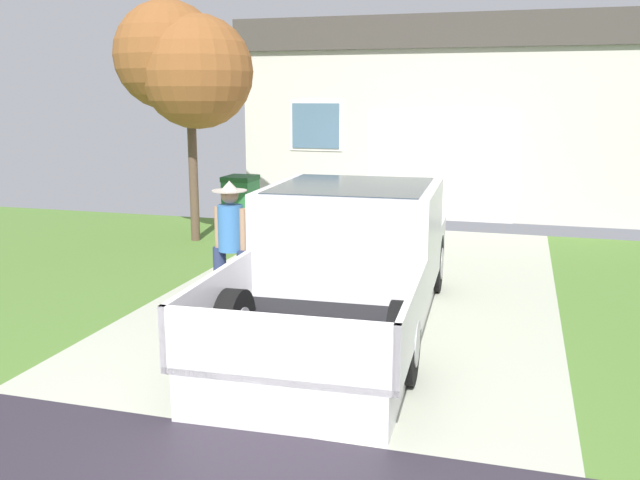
{
  "coord_description": "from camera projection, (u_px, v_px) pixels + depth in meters",
  "views": [
    {
      "loc": [
        2.02,
        -4.83,
        2.7
      ],
      "look_at": [
        -0.31,
        3.14,
        0.94
      ],
      "focal_mm": 38.59,
      "sensor_mm": 36.0,
      "label": 1
    }
  ],
  "objects": [
    {
      "name": "pickup_truck",
      "position": [
        350.0,
        261.0,
        8.27
      ],
      "size": [
        2.31,
        5.2,
        1.64
      ],
      "rotation": [
        0.0,
        0.0,
        0.04
      ],
      "color": "white",
      "rests_on": "ground"
    },
    {
      "name": "person_with_hat",
      "position": [
        231.0,
        240.0,
        8.63
      ],
      "size": [
        0.52,
        0.44,
        1.66
      ],
      "rotation": [
        0.0,
        0.0,
        -0.16
      ],
      "color": "navy",
      "rests_on": "ground"
    },
    {
      "name": "handbag",
      "position": [
        229.0,
        303.0,
        8.61
      ],
      "size": [
        0.33,
        0.17,
        0.44
      ],
      "color": "beige",
      "rests_on": "ground"
    },
    {
      "name": "house_with_garage",
      "position": [
        479.0,
        115.0,
        17.14
      ],
      "size": [
        10.7,
        5.82,
        4.36
      ],
      "color": "beige",
      "rests_on": "ground"
    },
    {
      "name": "front_yard_tree",
      "position": [
        183.0,
        65.0,
        12.16
      ],
      "size": [
        2.54,
        2.02,
        4.35
      ],
      "color": "brown",
      "rests_on": "ground"
    },
    {
      "name": "wheeled_trash_bin",
      "position": [
        241.0,
        199.0,
        14.2
      ],
      "size": [
        0.6,
        0.72,
        1.07
      ],
      "color": "#286B38",
      "rests_on": "ground"
    }
  ]
}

